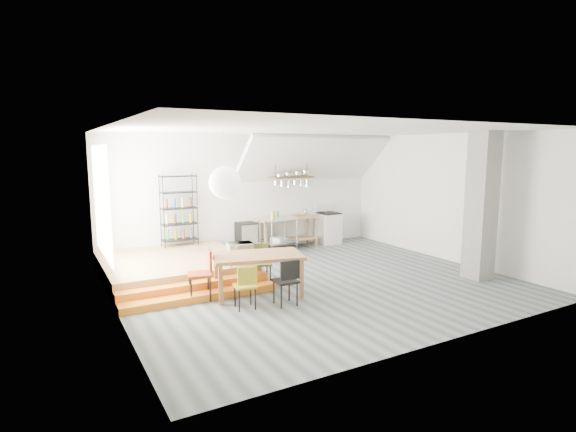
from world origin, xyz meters
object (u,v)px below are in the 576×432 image
dining_table (258,259)px  rolling_cart (279,230)px  stove (328,228)px  mini_fridge (246,238)px

dining_table → rolling_cart: bearing=69.6°
rolling_cart → dining_table: bearing=-138.7°
stove → dining_table: (-3.93, -3.36, 0.24)m
stove → dining_table: stove is taller
stove → dining_table: bearing=-139.5°
rolling_cart → stove: bearing=-0.9°
stove → rolling_cart: bearing=-166.7°
stove → mini_fridge: bearing=179.1°
dining_table → rolling_cart: 3.52m
stove → mini_fridge: size_ratio=1.41×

